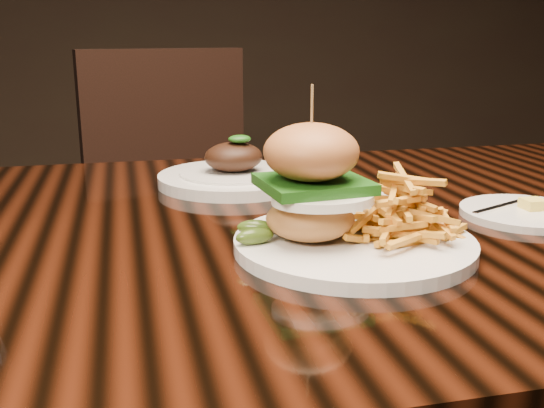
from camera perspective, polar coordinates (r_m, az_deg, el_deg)
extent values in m
cube|color=black|center=(0.85, 0.64, -2.64)|extent=(1.60, 0.90, 0.04)
cylinder|color=silver|center=(0.73, 7.35, -3.56)|extent=(0.27, 0.27, 0.01)
ellipsoid|color=#9F6E33|center=(0.72, 3.44, -1.34)|extent=(0.10, 0.10, 0.05)
ellipsoid|color=white|center=(0.70, 4.61, 0.50)|extent=(0.11, 0.09, 0.01)
ellipsoid|color=#F8A30D|center=(0.69, 6.48, 0.76)|extent=(0.02, 0.02, 0.01)
cube|color=#245B16|center=(0.71, 3.49, 1.67)|extent=(0.12, 0.12, 0.01)
ellipsoid|color=#955329|center=(0.70, 3.54, 4.68)|extent=(0.11, 0.11, 0.06)
cylinder|color=olive|center=(0.69, 3.58, 7.27)|extent=(0.00, 0.00, 0.08)
ellipsoid|color=#2D4913|center=(0.70, -1.55, -2.90)|extent=(0.05, 0.02, 0.02)
ellipsoid|color=#2D4913|center=(0.73, -1.44, -2.12)|extent=(0.05, 0.03, 0.02)
cylinder|color=silver|center=(0.92, 21.72, -0.75)|extent=(0.17, 0.17, 0.01)
cube|color=#F7DC50|center=(0.93, 22.37, 0.00)|extent=(0.03, 0.03, 0.01)
cube|color=white|center=(0.93, 20.40, -0.04)|extent=(0.14, 0.07, 0.00)
cube|color=silver|center=(0.86, 8.02, -0.19)|extent=(0.08, 0.08, 0.03)
cylinder|color=silver|center=(1.04, -3.44, 2.25)|extent=(0.25, 0.25, 0.02)
cylinder|color=silver|center=(1.04, -3.44, 2.36)|extent=(0.18, 0.18, 0.02)
ellipsoid|color=black|center=(1.04, -3.47, 4.24)|extent=(0.10, 0.08, 0.05)
ellipsoid|color=#245B16|center=(1.02, -2.93, 5.84)|extent=(0.04, 0.03, 0.01)
cube|color=black|center=(1.69, -7.19, -3.73)|extent=(0.55, 0.55, 0.06)
cube|color=black|center=(1.82, -9.57, 5.69)|extent=(0.46, 0.15, 0.50)
cylinder|color=black|center=(1.56, -11.43, -14.55)|extent=(0.04, 0.04, 0.45)
cylinder|color=black|center=(1.68, 1.49, -12.04)|extent=(0.04, 0.04, 0.45)
cylinder|color=black|center=(1.90, -14.35, -9.22)|extent=(0.04, 0.04, 0.45)
cylinder|color=black|center=(1.99, -3.52, -7.53)|extent=(0.04, 0.04, 0.45)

